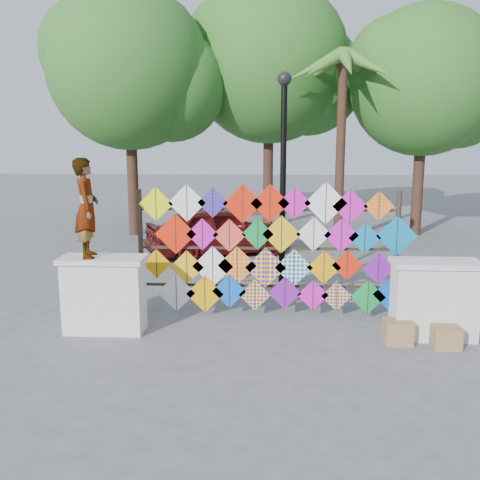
# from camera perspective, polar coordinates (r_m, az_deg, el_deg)

# --- Properties ---
(ground) EXTENTS (80.00, 80.00, 0.00)m
(ground) POSITION_cam_1_polar(r_m,az_deg,el_deg) (9.20, 2.82, -9.55)
(ground) COLOR gray
(ground) RESTS_ON ground
(parapet_left) EXTENTS (1.40, 0.65, 1.28)m
(parapet_left) POSITION_cam_1_polar(r_m,az_deg,el_deg) (9.21, -14.28, -5.60)
(parapet_left) COLOR white
(parapet_left) RESTS_ON ground
(parapet_right) EXTENTS (1.40, 0.65, 1.28)m
(parapet_right) POSITION_cam_1_polar(r_m,az_deg,el_deg) (9.20, 20.00, -5.93)
(parapet_right) COLOR white
(parapet_right) RESTS_ON ground
(kite_rack) EXTENTS (4.97, 0.24, 2.46)m
(kite_rack) POSITION_cam_1_polar(r_m,az_deg,el_deg) (9.56, 3.36, -1.13)
(kite_rack) COLOR #2F241A
(kite_rack) RESTS_ON ground
(tree_west) EXTENTS (5.85, 5.20, 8.01)m
(tree_west) POSITION_cam_1_polar(r_m,az_deg,el_deg) (18.33, -11.46, 17.41)
(tree_west) COLOR #41261C
(tree_west) RESTS_ON ground
(tree_mid) EXTENTS (6.30, 5.60, 8.61)m
(tree_mid) POSITION_cam_1_polar(r_m,az_deg,el_deg) (19.83, 3.45, 18.22)
(tree_mid) COLOR #41261C
(tree_mid) RESTS_ON ground
(tree_east) EXTENTS (5.40, 4.80, 7.42)m
(tree_east) POSITION_cam_1_polar(r_m,az_deg,el_deg) (18.94, 19.31, 15.61)
(tree_east) COLOR #41261C
(tree_east) RESTS_ON ground
(palm_tree) EXTENTS (3.62, 3.62, 5.83)m
(palm_tree) POSITION_cam_1_polar(r_m,az_deg,el_deg) (16.86, 10.93, 16.56)
(palm_tree) COLOR #41261C
(palm_tree) RESTS_ON ground
(vendor_woman) EXTENTS (0.52, 0.67, 1.62)m
(vendor_woman) POSITION_cam_1_polar(r_m,az_deg,el_deg) (8.99, -16.05, 3.30)
(vendor_woman) COLOR #99999E
(vendor_woman) RESTS_ON parapet_left
(sedan) EXTENTS (4.32, 3.13, 1.37)m
(sedan) POSITION_cam_1_polar(r_m,az_deg,el_deg) (14.81, -2.29, 1.00)
(sedan) COLOR #5B0F10
(sedan) RESTS_ON ground
(lamppost) EXTENTS (0.28, 0.28, 4.46)m
(lamppost) POSITION_cam_1_polar(r_m,az_deg,el_deg) (10.64, 4.63, 8.03)
(lamppost) COLOR black
(lamppost) RESTS_ON ground
(cardboard_box_near) EXTENTS (0.43, 0.38, 0.38)m
(cardboard_box_near) POSITION_cam_1_polar(r_m,az_deg,el_deg) (8.91, 16.47, -9.38)
(cardboard_box_near) COLOR #9C6F4B
(cardboard_box_near) RESTS_ON ground
(cardboard_box_far) EXTENTS (0.41, 0.38, 0.35)m
(cardboard_box_far) POSITION_cam_1_polar(r_m,az_deg,el_deg) (8.99, 21.08, -9.61)
(cardboard_box_far) COLOR #9C6F4B
(cardboard_box_far) RESTS_ON ground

